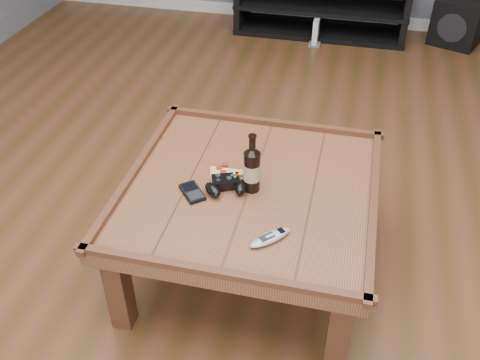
% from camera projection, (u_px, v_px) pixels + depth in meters
% --- Properties ---
extents(ground, '(6.00, 6.00, 0.00)m').
position_uv_depth(ground, '(249.00, 265.00, 2.42)').
color(ground, '#472E14').
rests_on(ground, ground).
extents(baseboard, '(5.00, 0.02, 0.10)m').
position_uv_depth(baseboard, '(323.00, 17.00, 4.69)').
color(baseboard, silver).
rests_on(baseboard, ground).
extents(coffee_table, '(1.03, 1.03, 0.48)m').
position_uv_depth(coffee_table, '(250.00, 198.00, 2.18)').
color(coffee_table, '#532C17').
rests_on(coffee_table, ground).
extents(media_console, '(1.40, 0.45, 0.50)m').
position_uv_depth(media_console, '(322.00, 4.00, 4.38)').
color(media_console, black).
rests_on(media_console, ground).
extents(beer_bottle, '(0.07, 0.07, 0.25)m').
position_uv_depth(beer_bottle, '(252.00, 168.00, 2.07)').
color(beer_bottle, black).
rests_on(beer_bottle, coffee_table).
extents(game_controller, '(0.18, 0.16, 0.05)m').
position_uv_depth(game_controller, '(227.00, 185.00, 2.11)').
color(game_controller, black).
rests_on(game_controller, coffee_table).
extents(pizza_slice, '(0.20, 0.25, 0.02)m').
position_uv_depth(pizza_slice, '(224.00, 176.00, 2.19)').
color(pizza_slice, tan).
rests_on(pizza_slice, coffee_table).
extents(smartphone, '(0.13, 0.14, 0.02)m').
position_uv_depth(smartphone, '(192.00, 192.00, 2.10)').
color(smartphone, black).
rests_on(smartphone, coffee_table).
extents(remote_control, '(0.16, 0.16, 0.02)m').
position_uv_depth(remote_control, '(270.00, 237.00, 1.89)').
color(remote_control, '#91979E').
rests_on(remote_control, coffee_table).
extents(subwoofer, '(0.47, 0.47, 0.36)m').
position_uv_depth(subwoofer, '(459.00, 21.00, 4.26)').
color(subwoofer, black).
rests_on(subwoofer, ground).
extents(game_console, '(0.09, 0.16, 0.20)m').
position_uv_depth(game_console, '(316.00, 33.00, 4.30)').
color(game_console, slate).
rests_on(game_console, ground).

